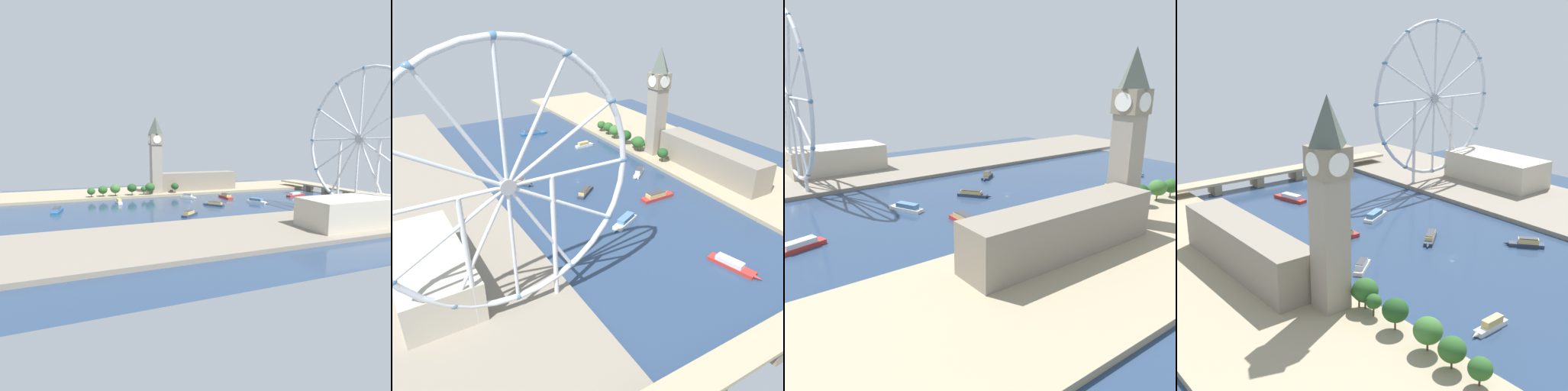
% 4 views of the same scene
% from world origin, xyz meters
% --- Properties ---
extents(ground_plane, '(402.77, 402.77, 0.00)m').
position_xyz_m(ground_plane, '(0.00, 0.00, 0.00)').
color(ground_plane, navy).
extents(riverbank_left, '(90.00, 520.00, 3.00)m').
position_xyz_m(riverbank_left, '(-116.38, 0.00, 1.50)').
color(riverbank_left, tan).
rests_on(riverbank_left, ground_plane).
extents(riverbank_right, '(90.00, 520.00, 3.00)m').
position_xyz_m(riverbank_right, '(116.38, 0.00, 1.50)').
color(riverbank_right, gray).
rests_on(riverbank_right, ground_plane).
extents(clock_tower, '(16.12, 16.12, 94.86)m').
position_xyz_m(clock_tower, '(-89.13, -11.03, 52.30)').
color(clock_tower, gray).
rests_on(clock_tower, riverbank_left).
extents(parliament_block, '(22.00, 105.40, 23.88)m').
position_xyz_m(parliament_block, '(-100.07, 49.67, 14.94)').
color(parliament_block, gray).
rests_on(parliament_block, riverbank_left).
extents(tree_row_embankment, '(14.47, 111.59, 14.40)m').
position_xyz_m(tree_row_embankment, '(-79.99, -44.71, 11.41)').
color(tree_row_embankment, '#513823').
rests_on(tree_row_embankment, riverbank_left).
extents(ferris_wheel, '(122.64, 3.20, 125.91)m').
position_xyz_m(ferris_wheel, '(100.62, 120.38, 67.84)').
color(ferris_wheel, silver).
rests_on(ferris_wheel, riverbank_right).
extents(riverside_hall, '(36.32, 79.05, 21.31)m').
position_xyz_m(riverside_hall, '(134.21, 82.04, 13.66)').
color(riverside_hall, '#BCB29E').
rests_on(riverside_hall, riverbank_right).
extents(tour_boat_0, '(18.18, 20.47, 5.38)m').
position_xyz_m(tour_boat_0, '(45.40, -15.99, 2.15)').
color(tour_boat_0, '#2D384C').
rests_on(tour_boat_0, ground_plane).
extents(tour_boat_1, '(12.90, 32.46, 4.83)m').
position_xyz_m(tour_boat_1, '(-16.96, 148.96, 1.95)').
color(tour_boat_1, '#B22D28').
rests_on(tour_boat_1, ground_plane).
extents(tour_boat_2, '(21.55, 5.23, 5.26)m').
position_xyz_m(tour_boat_2, '(-44.47, -65.30, 2.11)').
color(tour_boat_2, white).
rests_on(tour_boat_2, ground_plane).
extents(tour_boat_3, '(19.22, 16.37, 5.35)m').
position_xyz_m(tour_boat_3, '(-49.90, 17.70, 2.17)').
color(tour_boat_3, beige).
rests_on(tour_boat_3, ground_plane).
extents(tour_boat_4, '(31.01, 11.46, 4.96)m').
position_xyz_m(tour_boat_4, '(-15.69, -127.47, 2.03)').
color(tour_boat_4, '#235684').
rests_on(tour_boat_4, ground_plane).
extents(tour_boat_5, '(21.94, 18.62, 4.78)m').
position_xyz_m(tour_boat_5, '(7.55, 25.57, 2.01)').
color(tour_boat_5, '#2D384C').
rests_on(tour_boat_5, ground_plane).
extents(tour_boat_6, '(30.57, 7.19, 5.78)m').
position_xyz_m(tour_boat_6, '(-35.00, 60.43, 2.31)').
color(tour_boat_6, '#B22D28').
rests_on(tour_boat_6, ground_plane).
extents(tour_boat_7, '(25.90, 15.69, 5.05)m').
position_xyz_m(tour_boat_7, '(7.14, 77.90, 2.10)').
color(tour_boat_7, white).
rests_on(tour_boat_7, ground_plane).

